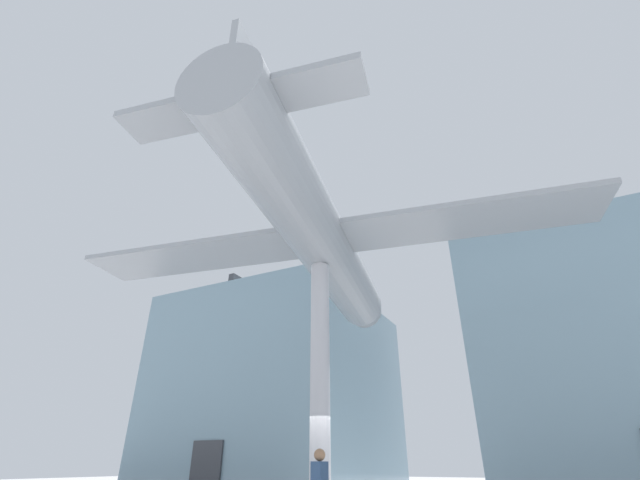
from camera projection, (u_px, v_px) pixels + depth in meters
The scene contains 4 objects.
glass_pavilion_left at pixel (283, 393), 27.49m from camera, with size 11.80×13.29×11.27m.
glass_pavilion_right at pixel (621, 366), 19.99m from camera, with size 11.80×13.29×11.27m.
support_pylon_central at pixel (320, 376), 12.84m from camera, with size 0.60×0.60×7.26m.
suspended_airplane at pixel (321, 242), 15.13m from camera, with size 18.11×16.06×3.29m.
Camera 1 is at (6.06, -11.81, 1.31)m, focal length 24.00 mm.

